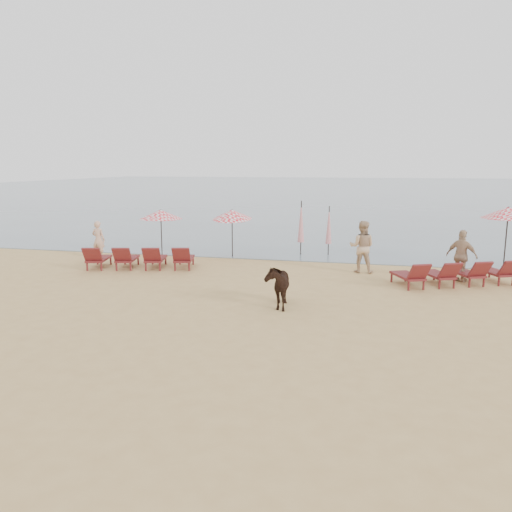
{
  "coord_description": "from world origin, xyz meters",
  "views": [
    {
      "loc": [
        3.67,
        -10.63,
        4.05
      ],
      "look_at": [
        0.0,
        5.0,
        1.1
      ],
      "focal_mm": 35.0,
      "sensor_mm": 36.0,
      "label": 1
    }
  ],
  "objects_px": {
    "umbrella_closed_right": "(329,225)",
    "beachgoer_right_b": "(462,256)",
    "lounger_cluster_left": "(140,258)",
    "beachgoer_left": "(98,240)",
    "beachgoer_right_a": "(362,247)",
    "umbrella_open_right": "(508,213)",
    "umbrella_open_left_b": "(232,214)",
    "lounger_cluster_right": "(456,273)",
    "cow": "(277,285)",
    "umbrella_closed_left": "(301,222)",
    "umbrella_open_left_a": "(161,214)"
  },
  "relations": [
    {
      "from": "umbrella_closed_left",
      "to": "beachgoer_right_a",
      "type": "bearing_deg",
      "value": -48.55
    },
    {
      "from": "umbrella_open_left_a",
      "to": "beachgoer_right_a",
      "type": "distance_m",
      "value": 8.87
    },
    {
      "from": "umbrella_open_left_b",
      "to": "cow",
      "type": "relative_size",
      "value": 1.42
    },
    {
      "from": "beachgoer_left",
      "to": "beachgoer_right_b",
      "type": "relative_size",
      "value": 0.9
    },
    {
      "from": "umbrella_closed_left",
      "to": "cow",
      "type": "bearing_deg",
      "value": -86.45
    },
    {
      "from": "lounger_cluster_right",
      "to": "cow",
      "type": "height_order",
      "value": "cow"
    },
    {
      "from": "umbrella_closed_right",
      "to": "beachgoer_right_b",
      "type": "distance_m",
      "value": 6.43
    },
    {
      "from": "umbrella_open_left_a",
      "to": "umbrella_open_left_b",
      "type": "xyz_separation_m",
      "value": [
        3.06,
        0.69,
        0.0
      ]
    },
    {
      "from": "beachgoer_right_b",
      "to": "umbrella_closed_left",
      "type": "bearing_deg",
      "value": -3.07
    },
    {
      "from": "umbrella_open_left_a",
      "to": "lounger_cluster_left",
      "type": "bearing_deg",
      "value": -89.69
    },
    {
      "from": "lounger_cluster_left",
      "to": "beachgoer_left",
      "type": "xyz_separation_m",
      "value": [
        -2.81,
        1.72,
        0.37
      ]
    },
    {
      "from": "umbrella_open_left_a",
      "to": "umbrella_open_left_b",
      "type": "height_order",
      "value": "umbrella_open_left_b"
    },
    {
      "from": "umbrella_open_right",
      "to": "umbrella_open_left_b",
      "type": "bearing_deg",
      "value": -166.0
    },
    {
      "from": "lounger_cluster_left",
      "to": "umbrella_open_left_b",
      "type": "distance_m",
      "value": 4.59
    },
    {
      "from": "lounger_cluster_right",
      "to": "beachgoer_right_b",
      "type": "bearing_deg",
      "value": 43.75
    },
    {
      "from": "lounger_cluster_right",
      "to": "umbrella_closed_right",
      "type": "distance_m",
      "value": 6.71
    },
    {
      "from": "cow",
      "to": "lounger_cluster_left",
      "type": "bearing_deg",
      "value": 136.89
    },
    {
      "from": "beachgoer_right_a",
      "to": "beachgoer_right_b",
      "type": "distance_m",
      "value": 3.52
    },
    {
      "from": "umbrella_open_left_b",
      "to": "lounger_cluster_left",
      "type": "bearing_deg",
      "value": -134.23
    },
    {
      "from": "lounger_cluster_left",
      "to": "umbrella_open_left_b",
      "type": "bearing_deg",
      "value": 36.28
    },
    {
      "from": "umbrella_open_left_b",
      "to": "beachgoer_right_b",
      "type": "relative_size",
      "value": 1.2
    },
    {
      "from": "umbrella_open_left_b",
      "to": "beachgoer_left",
      "type": "distance_m",
      "value": 5.95
    },
    {
      "from": "lounger_cluster_right",
      "to": "umbrella_open_left_b",
      "type": "xyz_separation_m",
      "value": [
        -8.84,
        3.39,
        1.46
      ]
    },
    {
      "from": "lounger_cluster_left",
      "to": "beachgoer_right_b",
      "type": "relative_size",
      "value": 2.38
    },
    {
      "from": "lounger_cluster_right",
      "to": "umbrella_closed_right",
      "type": "xyz_separation_m",
      "value": [
        -4.71,
        4.68,
        0.95
      ]
    },
    {
      "from": "umbrella_open_left_b",
      "to": "cow",
      "type": "height_order",
      "value": "umbrella_open_left_b"
    },
    {
      "from": "lounger_cluster_left",
      "to": "umbrella_open_left_a",
      "type": "height_order",
      "value": "umbrella_open_left_a"
    },
    {
      "from": "lounger_cluster_left",
      "to": "beachgoer_right_b",
      "type": "distance_m",
      "value": 11.94
    },
    {
      "from": "umbrella_open_left_a",
      "to": "umbrella_open_left_b",
      "type": "bearing_deg",
      "value": 7.72
    },
    {
      "from": "umbrella_closed_left",
      "to": "cow",
      "type": "xyz_separation_m",
      "value": [
        0.53,
        -8.47,
        -0.86
      ]
    },
    {
      "from": "umbrella_closed_left",
      "to": "beachgoer_right_a",
      "type": "distance_m",
      "value": 4.23
    },
    {
      "from": "umbrella_open_right",
      "to": "umbrella_closed_right",
      "type": "distance_m",
      "value": 7.19
    },
    {
      "from": "cow",
      "to": "beachgoer_right_a",
      "type": "xyz_separation_m",
      "value": [
        2.25,
        5.33,
        0.34
      ]
    },
    {
      "from": "umbrella_open_left_a",
      "to": "beachgoer_right_b",
      "type": "distance_m",
      "value": 12.37
    },
    {
      "from": "cow",
      "to": "umbrella_closed_right",
      "type": "bearing_deg",
      "value": 74.82
    },
    {
      "from": "umbrella_open_left_a",
      "to": "umbrella_closed_left",
      "type": "height_order",
      "value": "umbrella_closed_left"
    },
    {
      "from": "umbrella_closed_left",
      "to": "umbrella_open_left_a",
      "type": "bearing_deg",
      "value": -162.77
    },
    {
      "from": "umbrella_closed_right",
      "to": "beachgoer_right_a",
      "type": "xyz_separation_m",
      "value": [
        1.54,
        -3.28,
        -0.39
      ]
    },
    {
      "from": "umbrella_open_left_a",
      "to": "umbrella_open_right",
      "type": "xyz_separation_m",
      "value": [
        14.24,
        0.89,
        0.3
      ]
    },
    {
      "from": "umbrella_open_right",
      "to": "beachgoer_left",
      "type": "relative_size",
      "value": 1.48
    },
    {
      "from": "beachgoer_left",
      "to": "umbrella_open_right",
      "type": "bearing_deg",
      "value": -171.02
    },
    {
      "from": "beachgoer_left",
      "to": "beachgoer_right_a",
      "type": "relative_size",
      "value": 0.83
    },
    {
      "from": "umbrella_open_left_b",
      "to": "beachgoer_right_b",
      "type": "bearing_deg",
      "value": -20.7
    },
    {
      "from": "umbrella_open_left_b",
      "to": "umbrella_closed_right",
      "type": "distance_m",
      "value": 4.35
    },
    {
      "from": "umbrella_open_right",
      "to": "beachgoer_right_a",
      "type": "distance_m",
      "value": 6.05
    },
    {
      "from": "umbrella_open_right",
      "to": "beachgoer_right_a",
      "type": "xyz_separation_m",
      "value": [
        -5.51,
        -2.18,
        -1.21
      ]
    },
    {
      "from": "umbrella_open_left_a",
      "to": "beachgoer_right_a",
      "type": "bearing_deg",
      "value": -13.41
    },
    {
      "from": "lounger_cluster_right",
      "to": "umbrella_open_left_a",
      "type": "relative_size",
      "value": 2.03
    },
    {
      "from": "beachgoer_left",
      "to": "umbrella_closed_right",
      "type": "bearing_deg",
      "value": -160.6
    },
    {
      "from": "lounger_cluster_right",
      "to": "lounger_cluster_left",
      "type": "bearing_deg",
      "value": 155.7
    }
  ]
}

